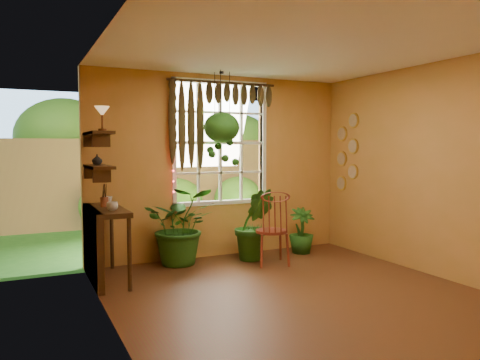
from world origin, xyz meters
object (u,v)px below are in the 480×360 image
object	(u,v)px
potted_plant_left	(181,226)
counter_ledge	(97,237)
potted_plant_mid	(254,224)
windsor_chair	(272,240)
hanging_basket	(222,130)

from	to	relation	value
potted_plant_left	counter_ledge	bearing A→B (deg)	-162.79
potted_plant_left	potted_plant_mid	size ratio (longest dim) A/B	1.05
windsor_chair	potted_plant_left	world-z (taller)	windsor_chair
potted_plant_left	potted_plant_mid	xyz separation A→B (m)	(1.03, -0.22, -0.02)
potted_plant_left	hanging_basket	distance (m)	1.46
windsor_chair	potted_plant_left	bearing A→B (deg)	168.25
counter_ledge	windsor_chair	bearing A→B (deg)	-4.63
hanging_basket	counter_ledge	bearing A→B (deg)	-169.96
counter_ledge	potted_plant_mid	distance (m)	2.22
potted_plant_mid	hanging_basket	world-z (taller)	hanging_basket
windsor_chair	hanging_basket	xyz separation A→B (m)	(-0.54, 0.50, 1.54)
counter_ledge	potted_plant_mid	world-z (taller)	potted_plant_mid
potted_plant_left	hanging_basket	xyz separation A→B (m)	(0.59, -0.05, 1.33)
counter_ledge	potted_plant_left	bearing A→B (deg)	17.21
counter_ledge	potted_plant_left	world-z (taller)	potted_plant_left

